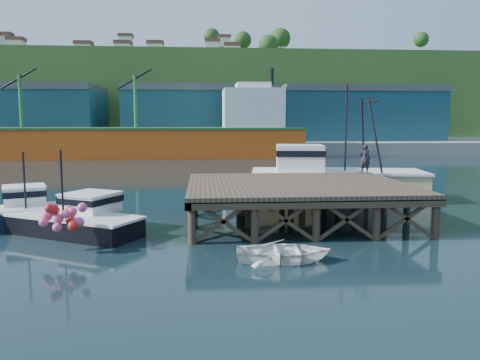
{
  "coord_description": "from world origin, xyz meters",
  "views": [
    {
      "loc": [
        0.36,
        -25.43,
        5.47
      ],
      "look_at": [
        2.5,
        2.0,
        2.05
      ],
      "focal_mm": 35.0,
      "sensor_mm": 36.0,
      "label": 1
    }
  ],
  "objects": [
    {
      "name": "hillside",
      "position": [
        0.0,
        100.0,
        11.0
      ],
      "size": [
        220.0,
        50.0,
        22.0
      ],
      "primitive_type": "cube",
      "color": "#2D511E",
      "rests_on": "ground"
    },
    {
      "name": "dinghy",
      "position": [
        3.46,
        -7.67,
        0.39
      ],
      "size": [
        3.91,
        2.88,
        0.78
      ],
      "primitive_type": "imported",
      "rotation": [
        0.0,
        0.0,
        1.52
      ],
      "color": "white",
      "rests_on": "ground"
    },
    {
      "name": "trawler",
      "position": [
        9.53,
        6.83,
        1.66
      ],
      "size": [
        12.49,
        5.86,
        8.05
      ],
      "rotation": [
        0.0,
        0.0,
        -0.13
      ],
      "color": "beige",
      "rests_on": "ground"
    },
    {
      "name": "boat_black",
      "position": [
        -5.79,
        -2.36,
        0.77
      ],
      "size": [
        7.14,
        6.11,
        4.19
      ],
      "rotation": [
        0.0,
        0.0,
        -0.51
      ],
      "color": "black",
      "rests_on": "ground"
    },
    {
      "name": "warehouse_left",
      "position": [
        -35.0,
        65.0,
        6.5
      ],
      "size": [
        32.0,
        16.0,
        9.0
      ],
      "primitive_type": "cube",
      "color": "#194852",
      "rests_on": "far_quay"
    },
    {
      "name": "far_quay",
      "position": [
        0.0,
        70.0,
        1.0
      ],
      "size": [
        160.0,
        40.0,
        2.0
      ],
      "primitive_type": "cube",
      "color": "gray",
      "rests_on": "ground"
    },
    {
      "name": "ground",
      "position": [
        0.0,
        0.0,
        0.0
      ],
      "size": [
        300.0,
        300.0,
        0.0
      ],
      "primitive_type": "plane",
      "color": "black",
      "rests_on": "ground"
    },
    {
      "name": "boat_navy",
      "position": [
        -9.12,
        -0.16,
        0.8
      ],
      "size": [
        6.75,
        4.69,
        3.97
      ],
      "rotation": [
        0.0,
        0.0,
        0.38
      ],
      "color": "black",
      "rests_on": "ground"
    },
    {
      "name": "warehouse_right",
      "position": [
        30.0,
        65.0,
        6.5
      ],
      "size": [
        30.0,
        16.0,
        9.0
      ],
      "primitive_type": "cube",
      "color": "#194852",
      "rests_on": "far_quay"
    },
    {
      "name": "warehouse_mid",
      "position": [
        0.0,
        65.0,
        6.5
      ],
      "size": [
        28.0,
        16.0,
        9.0
      ],
      "primitive_type": "cube",
      "color": "#194852",
      "rests_on": "far_quay"
    },
    {
      "name": "dockworker",
      "position": [
        10.9,
        4.4,
        3.08
      ],
      "size": [
        0.81,
        0.68,
        1.9
      ],
      "primitive_type": "imported",
      "rotation": [
        0.0,
        0.0,
        2.76
      ],
      "color": "black",
      "rests_on": "wharf"
    },
    {
      "name": "wharf",
      "position": [
        5.5,
        -0.19,
        1.94
      ],
      "size": [
        12.0,
        10.0,
        2.62
      ],
      "color": "brown",
      "rests_on": "ground"
    },
    {
      "name": "cargo_ship",
      "position": [
        -8.46,
        48.0,
        3.31
      ],
      "size": [
        55.5,
        10.0,
        13.75
      ],
      "color": "#ED5A16",
      "rests_on": "ground"
    }
  ]
}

